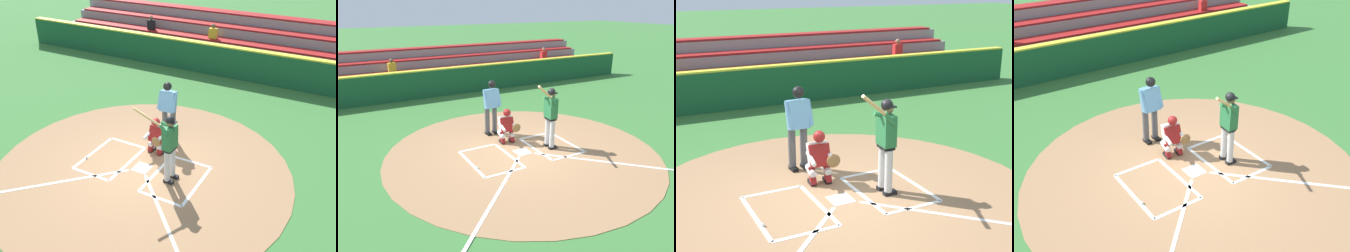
# 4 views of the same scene
# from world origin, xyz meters

# --- Properties ---
(ground_plane) EXTENTS (120.00, 120.00, 0.00)m
(ground_plane) POSITION_xyz_m (0.00, 0.00, 0.00)
(ground_plane) COLOR #387033
(dirt_circle) EXTENTS (8.00, 8.00, 0.01)m
(dirt_circle) POSITION_xyz_m (0.00, 0.00, 0.01)
(dirt_circle) COLOR #99704C
(dirt_circle) RESTS_ON ground
(home_plate_and_chalk) EXTENTS (7.93, 4.91, 0.01)m
(home_plate_and_chalk) POSITION_xyz_m (0.00, 0.88, 0.01)
(home_plate_and_chalk) COLOR white
(home_plate_and_chalk) RESTS_ON dirt_circle
(batter) EXTENTS (0.96, 0.68, 2.13)m
(batter) POSITION_xyz_m (-0.90, 0.11, 1.10)
(batter) COLOR #BCBCBC
(batter) RESTS_ON ground
(catcher) EXTENTS (0.59, 0.65, 1.13)m
(catcher) POSITION_xyz_m (0.03, -0.88, 0.59)
(catcher) COLOR black
(catcher) RESTS_ON ground
(plate_umpire) EXTENTS (0.59, 0.42, 1.86)m
(plate_umpire) POSITION_xyz_m (0.14, -1.77, 1.08)
(plate_umpire) COLOR #4C4C51
(plate_umpire) RESTS_ON ground
(baseball) EXTENTS (0.07, 0.07, 0.07)m
(baseball) POSITION_xyz_m (1.62, 0.34, 0.04)
(baseball) COLOR white
(baseball) RESTS_ON ground
(backstop_wall) EXTENTS (22.00, 0.36, 1.31)m
(backstop_wall) POSITION_xyz_m (0.00, -7.50, 0.65)
(backstop_wall) COLOR #19512D
(backstop_wall) RESTS_ON ground
(bleacher_stand) EXTENTS (20.00, 3.40, 1.88)m
(bleacher_stand) POSITION_xyz_m (-0.00, -10.20, 0.70)
(bleacher_stand) COLOR gray
(bleacher_stand) RESTS_ON ground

